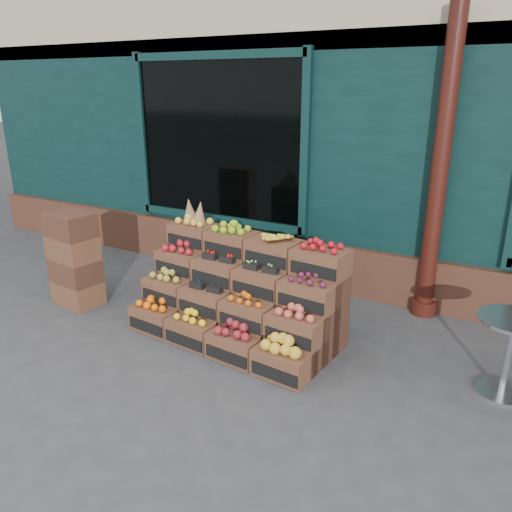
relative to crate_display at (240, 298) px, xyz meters
The scene contains 6 objects.
ground 0.83m from the crate_display, 60.83° to the right, with size 60.00×60.00×0.00m, color #3E3E40.
shop_facade 4.92m from the crate_display, 85.45° to the left, with size 12.00×6.24×4.80m.
crate_display is the anchor object (origin of this frame).
spare_crates 2.07m from the crate_display, behind, with size 0.59×0.45×1.09m.
bistro_table 2.46m from the crate_display, ahead, with size 0.55×0.55×0.70m.
shopkeeper 2.72m from the crate_display, 125.71° to the left, with size 0.73×0.48×1.99m, color #1A5C32.
Camera 1 is at (2.07, -3.32, 2.45)m, focal length 35.00 mm.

